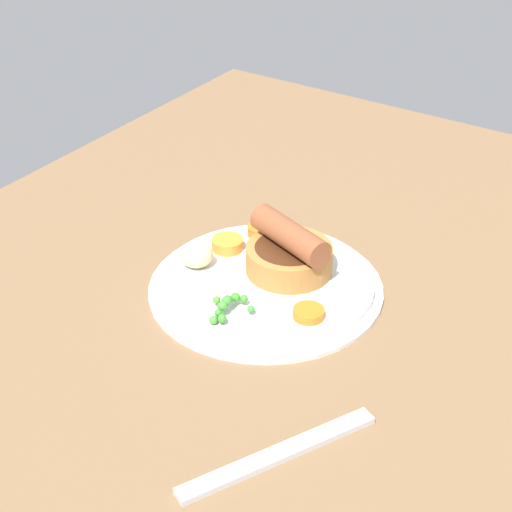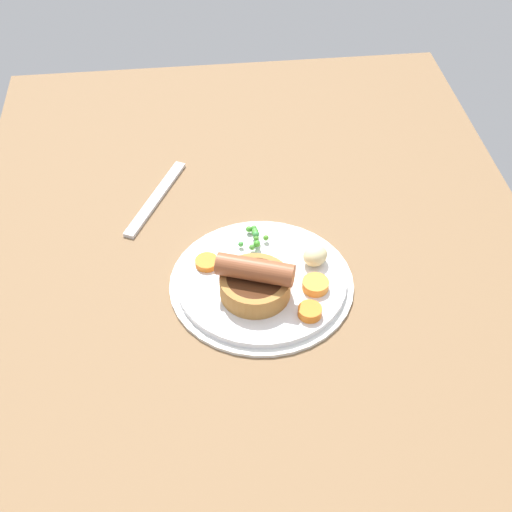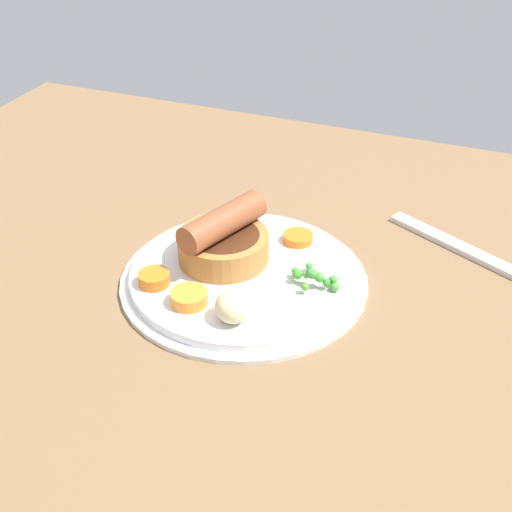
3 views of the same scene
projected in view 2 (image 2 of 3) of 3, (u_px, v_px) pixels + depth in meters
dining_table at (259, 276)px, 97.42cm from camera, size 110.00×80.00×3.00cm
dinner_plate at (264, 282)px, 93.73cm from camera, size 24.27×24.27×1.40cm
sausage_pudding at (255, 281)px, 89.60cm from camera, size 9.03×10.16×5.74cm
pea_pile at (254, 236)px, 97.44cm from camera, size 4.96×4.30×1.88cm
potato_chunk_0 at (315, 255)px, 94.15cm from camera, size 4.56×4.60×2.72cm
carrot_slice_0 at (315, 285)px, 91.35cm from camera, size 4.85×4.85×1.22cm
carrot_slice_1 at (310, 311)px, 88.11cm from camera, size 3.76×3.76×1.21cm
carrot_slice_2 at (207, 264)px, 94.25cm from camera, size 4.09×4.09×0.87cm
fork at (156, 198)px, 106.44cm from camera, size 16.83×9.44×0.60cm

